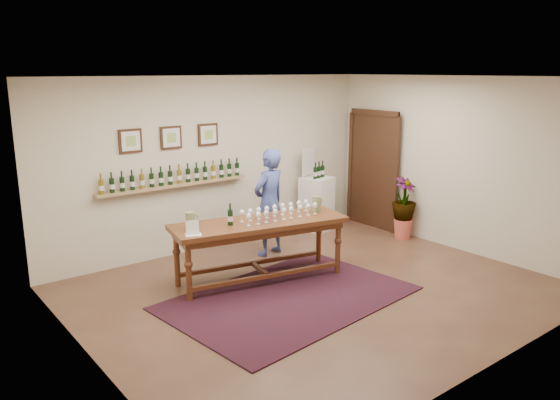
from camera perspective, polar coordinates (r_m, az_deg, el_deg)
ground at (r=7.44m, az=3.85°, el=-9.41°), size 6.00×6.00×0.00m
room_shell at (r=9.82m, az=5.93°, el=3.02°), size 6.00×6.00×6.00m
rug at (r=7.19m, az=1.00°, el=-10.17°), size 3.28×2.37×0.02m
tasting_table at (r=7.55m, az=-2.15°, el=-3.14°), size 2.54×1.26×0.86m
table_glasses at (r=7.64m, az=-0.09°, el=-1.23°), size 1.29×0.39×0.18m
table_bottles at (r=7.33m, az=-5.33°, el=-1.44°), size 0.30×0.21×0.29m
pitcher_left at (r=7.18m, az=-9.34°, el=-2.14°), size 0.18×0.18×0.23m
pitcher_right at (r=7.98m, az=3.84°, el=-0.42°), size 0.18×0.18×0.23m
menu_card at (r=6.95m, az=-9.14°, el=-2.87°), size 0.24×0.21×0.18m
display_pedestal at (r=10.04m, az=3.84°, el=-0.37°), size 0.60×0.60×0.98m
pedestal_bottles at (r=9.84m, az=4.10°, el=3.09°), size 0.28×0.14×0.27m
info_sign at (r=9.96m, az=3.02°, el=4.05°), size 0.39×0.12×0.55m
potted_plant at (r=9.71m, az=12.81°, el=-0.81°), size 0.55×0.55×0.94m
person at (r=8.59m, az=-1.13°, el=-0.26°), size 0.69×0.52×1.70m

